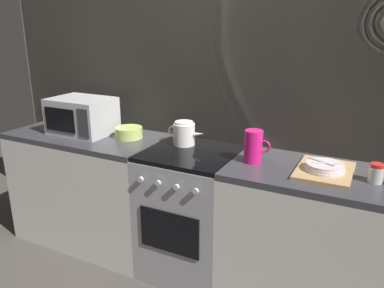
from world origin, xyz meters
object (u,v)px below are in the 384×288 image
microwave (82,116)px  spice_jar (376,173)px  pitcher (254,146)px  dish_pile (325,169)px  mixing_bowl (129,133)px  stove_unit (191,212)px  kettle (184,133)px

microwave → spice_jar: 2.05m
pitcher → dish_pile: bearing=1.9°
spice_jar → mixing_bowl: bearing=177.3°
microwave → spice_jar: microwave is taller
stove_unit → microwave: bearing=179.2°
microwave → spice_jar: bearing=-0.7°
mixing_bowl → spice_jar: 1.66m
stove_unit → dish_pile: (0.85, 0.00, 0.47)m
kettle → mixing_bowl: kettle is taller
pitcher → stove_unit: bearing=178.4°
spice_jar → pitcher: bearing=180.0°
microwave → kettle: microwave is taller
kettle → microwave: bearing=-173.8°
stove_unit → microwave: (-0.94, 0.01, 0.59)m
microwave → mixing_bowl: 0.41m
mixing_bowl → dish_pile: 1.40m
pitcher → dish_pile: (0.42, 0.01, -0.08)m
microwave → spice_jar: size_ratio=4.38×
stove_unit → mixing_bowl: bearing=173.3°
spice_jar → stove_unit: bearing=179.4°
microwave → stove_unit: bearing=-0.8°
kettle → spice_jar: (1.22, -0.12, -0.03)m
stove_unit → spice_jar: spice_jar is taller
spice_jar → dish_pile: bearing=177.0°
kettle → mixing_bowl: size_ratio=1.42×
microwave → kettle: bearing=6.2°
kettle → spice_jar: kettle is taller
microwave → mixing_bowl: size_ratio=2.30×
kettle → pitcher: 0.55m
kettle → spice_jar: size_ratio=2.71×
pitcher → mixing_bowl: bearing=175.5°
microwave → mixing_bowl: (0.39, 0.05, -0.10)m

